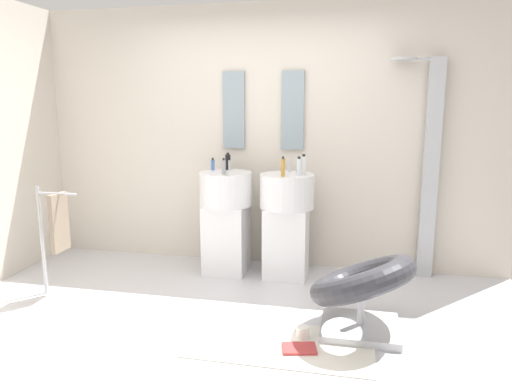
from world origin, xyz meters
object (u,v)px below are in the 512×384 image
object	(u,v)px
soap_bottle_black	(228,162)
soap_bottle_clear	(299,167)
coffee_mug	(303,332)
lounge_chair	(362,287)
shower_column	(429,165)
magazine_red	(299,348)
soap_bottle_blue	(213,165)
pedestal_sink_right	(287,220)
soap_bottle_white	(304,165)
pedestal_sink_left	(226,217)
soap_bottle_amber	(283,167)
soap_bottle_grey	(224,167)
towel_rack	(56,225)

from	to	relation	value
soap_bottle_black	soap_bottle_clear	world-z (taller)	soap_bottle_clear
coffee_mug	lounge_chair	bearing A→B (deg)	25.84
shower_column	magazine_red	world-z (taller)	shower_column
soap_bottle_clear	soap_bottle_blue	xyz separation A→B (m)	(-0.87, 0.20, -0.03)
pedestal_sink_right	shower_column	xyz separation A→B (m)	(1.29, 0.27, 0.53)
coffee_mug	soap_bottle_blue	size ratio (longest dim) A/B	0.73
magazine_red	soap_bottle_blue	bearing A→B (deg)	112.73
soap_bottle_black	soap_bottle_white	bearing A→B (deg)	-14.51
soap_bottle_black	soap_bottle_clear	size ratio (longest dim) A/B	0.94
coffee_mug	soap_bottle_white	bearing A→B (deg)	97.01
pedestal_sink_right	shower_column	distance (m)	1.42
pedestal_sink_right	shower_column	size ratio (longest dim) A/B	0.53
magazine_red	soap_bottle_blue	xyz separation A→B (m)	(-1.05, 1.49, 1.03)
pedestal_sink_left	shower_column	bearing A→B (deg)	8.29
soap_bottle_white	soap_bottle_blue	distance (m)	0.92
shower_column	soap_bottle_blue	size ratio (longest dim) A/B	16.65
pedestal_sink_left	soap_bottle_amber	world-z (taller)	soap_bottle_amber
soap_bottle_grey	pedestal_sink_left	bearing A→B (deg)	99.09
lounge_chair	soap_bottle_clear	bearing A→B (deg)	122.01
soap_bottle_clear	soap_bottle_grey	world-z (taller)	soap_bottle_clear
magazine_red	soap_bottle_amber	distance (m)	1.66
magazine_red	soap_bottle_white	bearing A→B (deg)	83.47
pedestal_sink_left	towel_rack	xyz separation A→B (m)	(-1.25, -0.86, 0.08)
shower_column	soap_bottle_grey	xyz separation A→B (m)	(-1.86, -0.43, -0.02)
soap_bottle_black	pedestal_sink_right	bearing A→B (deg)	-16.58
soap_bottle_clear	soap_bottle_white	distance (m)	0.08
pedestal_sink_left	soap_bottle_black	size ratio (longest dim) A/B	6.51
shower_column	soap_bottle_black	size ratio (longest dim) A/B	12.20
pedestal_sink_right	magazine_red	bearing A→B (deg)	-77.89
towel_rack	coffee_mug	xyz separation A→B (m)	(2.15, -0.35, -0.58)
coffee_mug	soap_bottle_clear	bearing A→B (deg)	99.19
coffee_mug	towel_rack	bearing A→B (deg)	170.86
shower_column	soap_bottle_white	size ratio (longest dim) A/B	10.65
pedestal_sink_right	coffee_mug	bearing A→B (deg)	-76.03
pedestal_sink_right	soap_bottle_black	bearing A→B (deg)	163.42
soap_bottle_clear	soap_bottle_blue	bearing A→B (deg)	167.14
magazine_red	soap_bottle_grey	size ratio (longest dim) A/B	1.46
pedestal_sink_right	soap_bottle_blue	distance (m)	0.91
shower_column	pedestal_sink_left	bearing A→B (deg)	-171.71
pedestal_sink_left	coffee_mug	size ratio (longest dim) A/B	12.17
pedestal_sink_right	coffee_mug	distance (m)	1.34
towel_rack	magazine_red	world-z (taller)	towel_rack
soap_bottle_white	soap_bottle_amber	xyz separation A→B (m)	(-0.17, -0.12, -0.01)
pedestal_sink_left	soap_bottle_white	bearing A→B (deg)	-1.19
towel_rack	soap_bottle_black	size ratio (longest dim) A/B	5.65
pedestal_sink_left	coffee_mug	xyz separation A→B (m)	(0.89, -1.21, -0.50)
soap_bottle_black	soap_bottle_blue	size ratio (longest dim) A/B	1.36
lounge_chair	soap_bottle_white	bearing A→B (deg)	118.51
pedestal_sink_left	pedestal_sink_right	distance (m)	0.59
pedestal_sink_right	soap_bottle_amber	bearing A→B (deg)	-97.92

